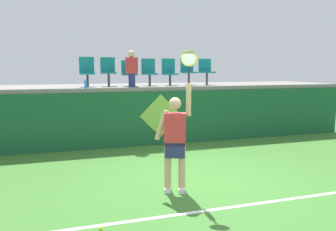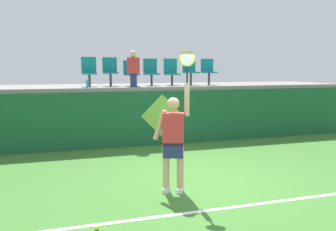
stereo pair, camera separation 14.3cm
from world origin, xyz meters
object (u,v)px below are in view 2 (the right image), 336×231
(stadium_chair_2, at_px, (131,72))
(stadium_chair_0, at_px, (89,70))
(stadium_chair_4, at_px, (171,71))
(spectator_0, at_px, (133,68))
(stadium_chair_1, at_px, (110,70))
(stadium_chair_5, at_px, (190,70))
(tennis_ball, at_px, (97,228))
(stadium_chair_6, at_px, (208,70))
(stadium_chair_3, at_px, (151,71))
(tennis_player, at_px, (174,139))
(water_bottle, at_px, (87,84))

(stadium_chair_2, bearing_deg, stadium_chair_0, 179.70)
(stadium_chair_4, relative_size, spectator_0, 0.80)
(stadium_chair_1, height_order, stadium_chair_5, stadium_chair_1)
(tennis_ball, xyz_separation_m, stadium_chair_6, (4.05, 5.65, 2.16))
(stadium_chair_1, relative_size, stadium_chair_6, 1.02)
(stadium_chair_0, height_order, stadium_chair_3, stadium_chair_0)
(stadium_chair_0, xyz_separation_m, stadium_chair_2, (1.26, -0.01, -0.05))
(tennis_ball, bearing_deg, stadium_chair_5, 58.88)
(stadium_chair_0, height_order, stadium_chair_6, stadium_chair_0)
(stadium_chair_1, xyz_separation_m, spectator_0, (0.64, -0.44, 0.08))
(stadium_chair_3, relative_size, stadium_chair_6, 0.99)
(stadium_chair_0, distance_m, stadium_chair_2, 1.26)
(tennis_ball, bearing_deg, stadium_chair_1, 81.65)
(tennis_player, distance_m, stadium_chair_2, 4.71)
(tennis_player, height_order, stadium_chair_2, tennis_player)
(stadium_chair_6, height_order, spectator_0, spectator_0)
(stadium_chair_4, height_order, stadium_chair_6, stadium_chair_6)
(water_bottle, relative_size, stadium_chair_2, 0.28)
(stadium_chair_2, height_order, stadium_chair_3, stadium_chair_3)
(stadium_chair_3, height_order, spectator_0, spectator_0)
(water_bottle, height_order, stadium_chair_3, stadium_chair_3)
(water_bottle, height_order, stadium_chair_6, stadium_chair_6)
(stadium_chair_2, bearing_deg, stadium_chair_5, 0.05)
(water_bottle, relative_size, stadium_chair_5, 0.26)
(spectator_0, bearing_deg, stadium_chair_0, 160.69)
(stadium_chair_1, bearing_deg, spectator_0, -34.55)
(water_bottle, xyz_separation_m, stadium_chair_0, (0.09, 0.65, 0.37))
(stadium_chair_5, bearing_deg, stadium_chair_0, 179.91)
(stadium_chair_1, relative_size, spectator_0, 0.82)
(tennis_player, xyz_separation_m, stadium_chair_3, (0.65, 4.57, 1.19))
(tennis_player, height_order, spectator_0, spectator_0)
(stadium_chair_0, height_order, spectator_0, spectator_0)
(water_bottle, height_order, stadium_chair_5, stadium_chair_5)
(stadium_chair_1, xyz_separation_m, stadium_chair_3, (1.27, 0.00, -0.03))
(tennis_ball, distance_m, stadium_chair_5, 6.95)
(stadium_chair_1, relative_size, stadium_chair_5, 1.01)
(stadium_chair_1, xyz_separation_m, stadium_chair_2, (0.64, -0.00, -0.06))
(tennis_ball, bearing_deg, stadium_chair_2, 75.43)
(stadium_chair_3, distance_m, stadium_chair_5, 1.31)
(stadium_chair_0, height_order, stadium_chair_2, stadium_chair_0)
(stadium_chair_2, xyz_separation_m, stadium_chair_4, (1.30, 0.01, 0.03))
(stadium_chair_6, bearing_deg, stadium_chair_2, -179.99)
(stadium_chair_1, height_order, spectator_0, spectator_0)
(stadium_chair_0, height_order, stadium_chair_1, stadium_chair_0)
(stadium_chair_0, bearing_deg, water_bottle, -97.58)
(stadium_chair_6, bearing_deg, stadium_chair_0, 179.91)
(tennis_player, bearing_deg, stadium_chair_6, 60.39)
(stadium_chair_0, relative_size, stadium_chair_3, 1.04)
(stadium_chair_0, distance_m, stadium_chair_4, 2.57)
(tennis_player, xyz_separation_m, stadium_chair_6, (2.59, 4.57, 1.21))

